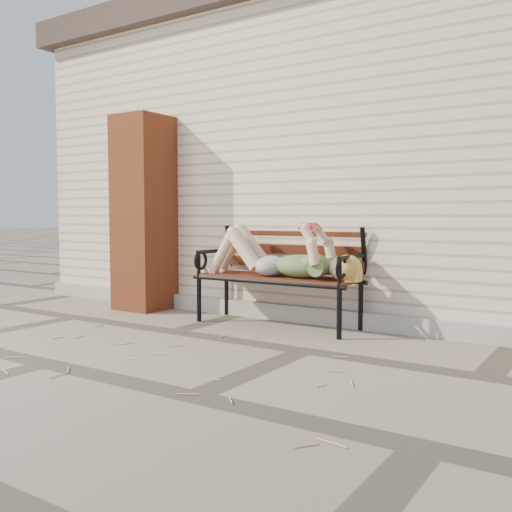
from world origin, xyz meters
The scene contains 8 objects.
ground centered at (0.00, 0.00, 0.00)m, with size 80.00×80.00×0.00m, color gray.
house_wall centered at (0.00, 3.00, 1.50)m, with size 8.00×4.00×3.00m, color beige.
house_roof centered at (0.00, 3.00, 3.15)m, with size 8.30×4.30×0.30m, color #4E3F38.
foundation_strip centered at (0.00, 0.97, 0.07)m, with size 8.00×0.10×0.15m, color #A29F92.
brick_pillar centered at (-2.30, 0.75, 1.00)m, with size 0.50×0.50×2.00m, color #9F4624.
garden_bench centered at (-0.66, 0.81, 0.58)m, with size 1.61×0.64×1.04m.
reading_woman centered at (-0.65, 0.68, 0.62)m, with size 1.51×0.34×0.48m.
straw_scatter centered at (-0.32, -0.70, 0.01)m, with size 2.95×1.63×0.01m.
Camera 1 is at (1.93, -3.59, 0.97)m, focal length 40.00 mm.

